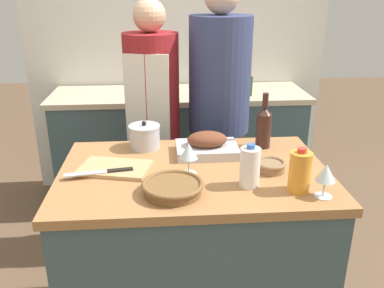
# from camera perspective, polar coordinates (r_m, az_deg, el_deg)

# --- Properties ---
(kitchen_island) EXTENTS (1.21, 0.78, 0.92)m
(kitchen_island) POSITION_cam_1_polar(r_m,az_deg,el_deg) (2.07, 0.25, -15.27)
(kitchen_island) COLOR #3D565B
(kitchen_island) RESTS_ON ground_plane
(back_counter) EXTENTS (1.97, 0.60, 0.92)m
(back_counter) POSITION_cam_1_polar(r_m,az_deg,el_deg) (3.33, -1.70, -0.41)
(back_counter) COLOR #3D565B
(back_counter) RESTS_ON ground_plane
(back_wall) EXTENTS (2.47, 0.10, 2.55)m
(back_wall) POSITION_cam_1_polar(r_m,az_deg,el_deg) (3.47, -2.13, 14.35)
(back_wall) COLOR silver
(back_wall) RESTS_ON ground_plane
(roasting_pan) EXTENTS (0.30, 0.22, 0.12)m
(roasting_pan) POSITION_cam_1_polar(r_m,az_deg,el_deg) (1.99, 2.13, -0.22)
(roasting_pan) COLOR #BCBCC1
(roasting_pan) RESTS_ON kitchen_island
(wicker_basket) EXTENTS (0.25, 0.25, 0.05)m
(wicker_basket) POSITION_cam_1_polar(r_m,az_deg,el_deg) (1.63, -2.73, -6.06)
(wicker_basket) COLOR brown
(wicker_basket) RESTS_ON kitchen_island
(cutting_board) EXTENTS (0.35, 0.26, 0.02)m
(cutting_board) POSITION_cam_1_polar(r_m,az_deg,el_deg) (1.86, -10.78, -3.34)
(cutting_board) COLOR tan
(cutting_board) RESTS_ON kitchen_island
(stock_pot) EXTENTS (0.16, 0.16, 0.14)m
(stock_pot) POSITION_cam_1_polar(r_m,az_deg,el_deg) (2.07, -6.67, 1.05)
(stock_pot) COLOR #B7B7BC
(stock_pot) RESTS_ON kitchen_island
(mixing_bowl) EXTENTS (0.14, 0.14, 0.05)m
(mixing_bowl) POSITION_cam_1_polar(r_m,az_deg,el_deg) (1.85, 10.92, -2.98)
(mixing_bowl) COLOR #846647
(mixing_bowl) RESTS_ON kitchen_island
(juice_jug) EXTENTS (0.09, 0.09, 0.19)m
(juice_jug) POSITION_cam_1_polar(r_m,az_deg,el_deg) (1.67, 14.90, -3.77)
(juice_jug) COLOR orange
(juice_jug) RESTS_ON kitchen_island
(milk_jug) EXTENTS (0.08, 0.08, 0.19)m
(milk_jug) POSITION_cam_1_polar(r_m,az_deg,el_deg) (1.68, 8.12, -3.22)
(milk_jug) COLOR white
(milk_jug) RESTS_ON kitchen_island
(wine_bottle_green) EXTENTS (0.08, 0.08, 0.28)m
(wine_bottle_green) POSITION_cam_1_polar(r_m,az_deg,el_deg) (2.09, 10.03, 2.48)
(wine_bottle_green) COLOR #381E19
(wine_bottle_green) RESTS_ON kitchen_island
(wine_glass_left) EXTENTS (0.08, 0.08, 0.14)m
(wine_glass_left) POSITION_cam_1_polar(r_m,az_deg,el_deg) (1.76, -0.47, -1.16)
(wine_glass_left) COLOR silver
(wine_glass_left) RESTS_ON kitchen_island
(wine_glass_right) EXTENTS (0.08, 0.08, 0.14)m
(wine_glass_right) POSITION_cam_1_polar(r_m,az_deg,el_deg) (1.65, 18.28, -3.99)
(wine_glass_right) COLOR silver
(wine_glass_right) RESTS_ON kitchen_island
(knife_chef) EXTENTS (0.30, 0.08, 0.01)m
(knife_chef) POSITION_cam_1_polar(r_m,az_deg,el_deg) (1.81, -12.59, -3.85)
(knife_chef) COLOR #B7B7BC
(knife_chef) RESTS_ON cutting_board
(condiment_bottle_tall) EXTENTS (0.06, 0.06, 0.21)m
(condiment_bottle_tall) POSITION_cam_1_polar(r_m,az_deg,el_deg) (3.36, 5.02, 9.68)
(condiment_bottle_tall) COLOR maroon
(condiment_bottle_tall) RESTS_ON back_counter
(condiment_bottle_short) EXTENTS (0.05, 0.05, 0.16)m
(condiment_bottle_short) POSITION_cam_1_polar(r_m,az_deg,el_deg) (3.10, 8.05, 8.08)
(condiment_bottle_short) COLOR #234C28
(condiment_bottle_short) RESTS_ON back_counter
(condiment_bottle_extra) EXTENTS (0.06, 0.06, 0.20)m
(condiment_bottle_extra) POSITION_cam_1_polar(r_m,az_deg,el_deg) (3.18, -5.23, 8.90)
(condiment_bottle_extra) COLOR #234C28
(condiment_bottle_extra) RESTS_ON back_counter
(person_cook_aproned) EXTENTS (0.33, 0.35, 1.64)m
(person_cook_aproned) POSITION_cam_1_polar(r_m,az_deg,el_deg) (2.56, -5.50, 3.22)
(person_cook_aproned) COLOR beige
(person_cook_aproned) RESTS_ON ground_plane
(person_cook_guest) EXTENTS (0.38, 0.38, 1.74)m
(person_cook_guest) POSITION_cam_1_polar(r_m,az_deg,el_deg) (2.57, 3.79, 4.64)
(person_cook_guest) COLOR beige
(person_cook_guest) RESTS_ON ground_plane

